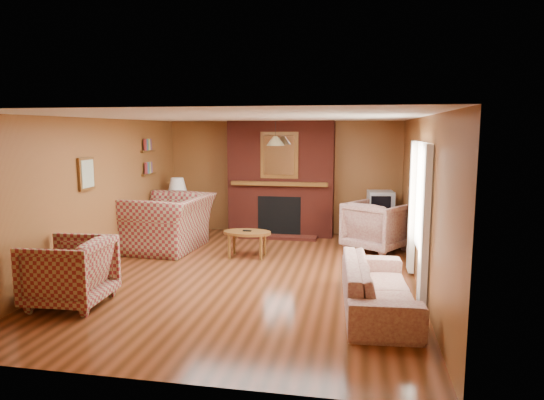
% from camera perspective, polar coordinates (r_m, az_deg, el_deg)
% --- Properties ---
extents(floor, '(6.50, 6.50, 0.00)m').
position_cam_1_polar(floor, '(7.55, -2.71, -8.81)').
color(floor, '#46230F').
rests_on(floor, ground).
extents(ceiling, '(6.50, 6.50, 0.00)m').
position_cam_1_polar(ceiling, '(7.22, -2.84, 9.72)').
color(ceiling, silver).
rests_on(ceiling, wall_back).
extents(wall_back, '(6.50, 0.00, 6.50)m').
position_cam_1_polar(wall_back, '(10.46, 1.32, 2.69)').
color(wall_back, brown).
rests_on(wall_back, floor).
extents(wall_front, '(6.50, 0.00, 6.50)m').
position_cam_1_polar(wall_front, '(4.25, -12.95, -5.79)').
color(wall_front, brown).
rests_on(wall_front, floor).
extents(wall_left, '(0.00, 6.50, 6.50)m').
position_cam_1_polar(wall_left, '(8.23, -19.98, 0.67)').
color(wall_left, brown).
rests_on(wall_left, floor).
extents(wall_right, '(0.00, 6.50, 6.50)m').
position_cam_1_polar(wall_right, '(7.14, 17.14, -0.28)').
color(wall_right, brown).
rests_on(wall_right, floor).
extents(fireplace, '(2.20, 0.82, 2.40)m').
position_cam_1_polar(fireplace, '(10.20, 1.08, 2.45)').
color(fireplace, '#591C13').
rests_on(fireplace, floor).
extents(window_right, '(0.10, 1.85, 2.00)m').
position_cam_1_polar(window_right, '(6.95, 16.91, -1.11)').
color(window_right, beige).
rests_on(window_right, wall_right).
extents(bookshelf, '(0.09, 0.55, 0.71)m').
position_cam_1_polar(bookshelf, '(9.84, -14.21, 4.81)').
color(bookshelf, brown).
rests_on(bookshelf, wall_left).
extents(botanical_print, '(0.05, 0.40, 0.50)m').
position_cam_1_polar(botanical_print, '(7.92, -20.99, 2.90)').
color(botanical_print, brown).
rests_on(botanical_print, wall_left).
extents(pendant_light, '(0.36, 0.36, 0.48)m').
position_cam_1_polar(pendant_light, '(9.47, 0.41, 6.96)').
color(pendant_light, black).
rests_on(pendant_light, ceiling).
extents(plaid_loveseat, '(1.46, 1.65, 1.01)m').
position_cam_1_polar(plaid_loveseat, '(9.22, -12.09, -2.61)').
color(plaid_loveseat, maroon).
rests_on(plaid_loveseat, floor).
extents(plaid_armchair, '(0.99, 0.97, 0.86)m').
position_cam_1_polar(plaid_armchair, '(6.71, -22.75, -7.81)').
color(plaid_armchair, maroon).
rests_on(plaid_armchair, floor).
extents(floral_sofa, '(0.95, 2.14, 0.61)m').
position_cam_1_polar(floral_sofa, '(6.21, 12.37, -9.87)').
color(floral_sofa, '#BFB094').
rests_on(floral_sofa, floor).
extents(floral_armchair, '(1.36, 1.37, 0.91)m').
position_cam_1_polar(floral_armchair, '(9.16, 12.18, -3.01)').
color(floral_armchair, '#BFB094').
rests_on(floral_armchair, floor).
extents(coffee_table, '(0.84, 0.52, 0.48)m').
position_cam_1_polar(coffee_table, '(8.50, -2.95, -4.10)').
color(coffee_table, brown).
rests_on(coffee_table, floor).
extents(side_table, '(0.46, 0.46, 0.59)m').
position_cam_1_polar(side_table, '(10.37, -10.96, -2.55)').
color(side_table, brown).
rests_on(side_table, floor).
extents(table_lamp, '(0.39, 0.39, 0.64)m').
position_cam_1_polar(table_lamp, '(10.27, -11.06, 1.02)').
color(table_lamp, silver).
rests_on(table_lamp, side_table).
extents(tv_stand, '(0.54, 0.50, 0.54)m').
position_cam_1_polar(tv_stand, '(10.02, 12.55, -3.12)').
color(tv_stand, black).
rests_on(tv_stand, floor).
extents(crt_tv, '(0.55, 0.55, 0.46)m').
position_cam_1_polar(crt_tv, '(9.93, 12.64, -0.29)').
color(crt_tv, '#ACAFB4').
rests_on(crt_tv, tv_stand).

